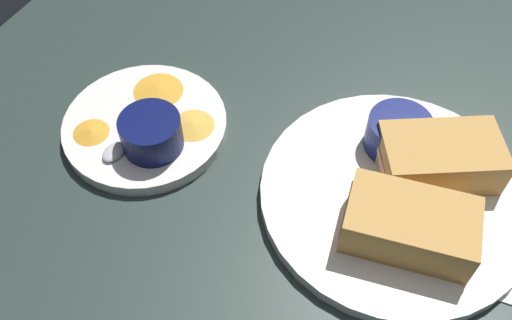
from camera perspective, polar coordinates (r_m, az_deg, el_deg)
The scene contains 10 objects.
ground_plane at distance 64.98cm, azimuth 7.80°, elevation -5.15°, with size 110.00×110.00×3.00cm, color #283833.
plate_sandwich_main at distance 64.61cm, azimuth 13.85°, elevation -3.57°, with size 29.98×29.98×1.60cm, color white.
sandwich_half_near at distance 59.07cm, azimuth 15.38°, elevation -6.40°, with size 14.22×9.60×4.80cm.
sandwich_half_far at distance 65.12cm, azimuth 18.17°, elevation 0.24°, with size 15.06×13.00×4.80cm.
ramekin_dark_sauce at distance 66.38cm, azimuth 14.27°, elevation 2.71°, with size 7.35×7.35×4.21cm.
spoon_by_dark_ramekin at distance 64.16cm, azimuth 12.42°, elevation -1.87°, with size 2.22×9.86×0.80cm.
plate_chips_companion at distance 70.40cm, azimuth -11.23°, elevation 3.41°, with size 20.07×20.07×1.60cm, color white.
ramekin_light_gravy at distance 65.55cm, azimuth -10.63°, elevation 2.81°, with size 7.18×7.18×4.17cm.
spoon_by_gravy_ramekin at distance 67.56cm, azimuth -13.59°, elevation 1.55°, with size 2.39×9.92×0.80cm.
plantain_chip_scatter at distance 70.64cm, azimuth -10.30°, elevation 5.17°, with size 16.63×16.59×0.60cm.
Camera 1 is at (-7.24, 34.85, 52.86)cm, focal length 39.30 mm.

